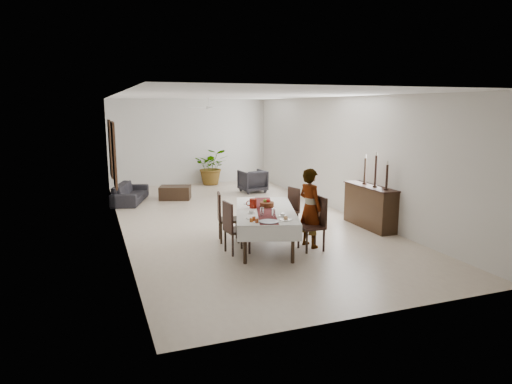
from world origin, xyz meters
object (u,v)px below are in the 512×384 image
Objects in this scene: sofa at (130,193)px; woman at (310,208)px; sideboard_body at (370,207)px; dining_table_top at (265,211)px; red_pitcher at (253,203)px.

woman is at bearing -134.13° from sofa.
woman is 6.84m from sofa.
sofa is (-5.27, 5.13, -0.21)m from sideboard_body.
dining_table_top is at bearing -170.46° from sideboard_body.
woman is at bearing -156.66° from sideboard_body.
sideboard_body is at bearing 4.90° from red_pitcher.
dining_table_top is at bearing -139.42° from sofa.
woman is 2.31m from sideboard_body.
woman is (1.05, -0.64, -0.05)m from red_pitcher.
woman is at bearing -7.94° from dining_table_top.
dining_table_top reaches higher than sofa.
red_pitcher is at bearing 43.86° from woman.
dining_table_top is 12.00× the size of red_pitcher.
dining_table_top is 1.48× the size of sideboard_body.
dining_table_top is at bearing -48.86° from red_pitcher.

